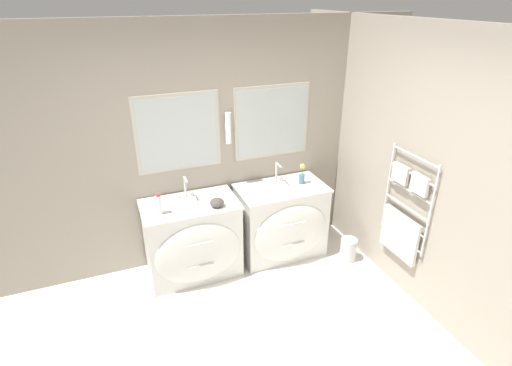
# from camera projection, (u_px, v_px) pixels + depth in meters

# --- Properties ---
(wall_back) EXTENTS (5.04, 0.14, 2.60)m
(wall_back) POSITION_uv_depth(u_px,v_px,m) (200.00, 148.00, 4.21)
(wall_back) COLOR #9E9384
(wall_back) RESTS_ON ground_plane
(wall_right) EXTENTS (0.13, 3.93, 2.60)m
(wall_right) POSITION_uv_depth(u_px,v_px,m) (403.00, 164.00, 3.86)
(wall_right) COLOR #9E9384
(wall_right) RESTS_ON ground_plane
(vanity_left) EXTENTS (0.98, 0.65, 0.85)m
(vanity_left) POSITION_uv_depth(u_px,v_px,m) (193.00, 240.00, 4.21)
(vanity_left) COLOR silver
(vanity_left) RESTS_ON ground_plane
(vanity_right) EXTENTS (0.98, 0.65, 0.85)m
(vanity_right) POSITION_uv_depth(u_px,v_px,m) (282.00, 221.00, 4.55)
(vanity_right) COLOR silver
(vanity_right) RESTS_ON ground_plane
(faucet_left) EXTENTS (0.17, 0.15, 0.24)m
(faucet_left) POSITION_uv_depth(u_px,v_px,m) (186.00, 187.00, 4.12)
(faucet_left) COLOR silver
(faucet_left) RESTS_ON vanity_left
(faucet_right) EXTENTS (0.17, 0.15, 0.24)m
(faucet_right) POSITION_uv_depth(u_px,v_px,m) (277.00, 172.00, 4.46)
(faucet_right) COLOR silver
(faucet_right) RESTS_ON vanity_right
(toiletry_bottle) EXTENTS (0.06, 0.06, 0.22)m
(toiletry_bottle) POSITION_uv_depth(u_px,v_px,m) (159.00, 204.00, 3.83)
(toiletry_bottle) COLOR silver
(toiletry_bottle) RESTS_ON vanity_left
(amenity_bowl) EXTENTS (0.14, 0.14, 0.09)m
(amenity_bowl) POSITION_uv_depth(u_px,v_px,m) (217.00, 203.00, 3.99)
(amenity_bowl) COLOR #4C4742
(amenity_bowl) RESTS_ON vanity_left
(flower_vase) EXTENTS (0.06, 0.06, 0.24)m
(flower_vase) POSITION_uv_depth(u_px,v_px,m) (302.00, 175.00, 4.44)
(flower_vase) COLOR teal
(flower_vase) RESTS_ON vanity_right
(soap_dish) EXTENTS (0.08, 0.06, 0.04)m
(soap_dish) POSITION_uv_depth(u_px,v_px,m) (264.00, 197.00, 4.15)
(soap_dish) COLOR white
(soap_dish) RESTS_ON vanity_right
(waste_bin) EXTENTS (0.19, 0.19, 0.27)m
(waste_bin) POSITION_uv_depth(u_px,v_px,m) (348.00, 249.00, 4.56)
(waste_bin) COLOR #B7B7BC
(waste_bin) RESTS_ON ground_plane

